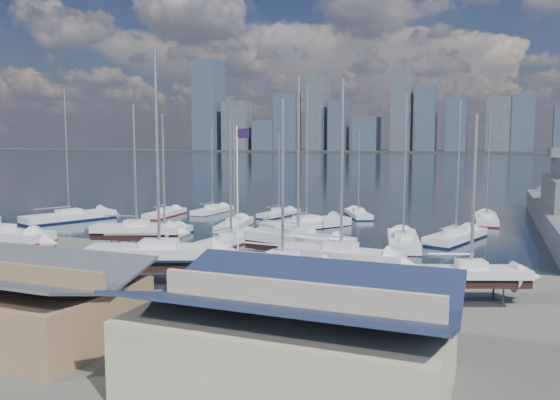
% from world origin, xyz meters
% --- Properties ---
extents(ground, '(1400.00, 1400.00, 0.00)m').
position_xyz_m(ground, '(0.00, -10.00, 0.00)').
color(ground, '#605E59').
rests_on(ground, ground).
extents(water, '(1400.00, 600.00, 0.40)m').
position_xyz_m(water, '(0.00, 300.00, -0.15)').
color(water, '#19273B').
rests_on(water, ground).
extents(far_shore, '(1400.00, 80.00, 2.20)m').
position_xyz_m(far_shore, '(0.00, 560.00, 1.10)').
color(far_shore, '#2D332D').
rests_on(far_shore, ground).
extents(skyline, '(639.14, 43.80, 107.69)m').
position_xyz_m(skyline, '(-7.83, 553.76, 39.09)').
color(skyline, '#475166').
rests_on(skyline, far_shore).
extents(shed_grey, '(12.60, 8.40, 4.17)m').
position_xyz_m(shed_grey, '(0.00, -26.00, 2.15)').
color(shed_grey, '#8C6B4C').
rests_on(shed_grey, ground).
extents(shed_blue, '(13.65, 9.45, 4.71)m').
position_xyz_m(shed_blue, '(16.00, -26.00, 2.42)').
color(shed_blue, '#BFB293').
rests_on(shed_blue, ground).
extents(sailboat_cradle_2, '(8.96, 4.58, 14.22)m').
position_xyz_m(sailboat_cradle_2, '(-8.40, -3.93, 1.99)').
color(sailboat_cradle_2, '#2D2D33').
rests_on(sailboat_cradle_2, ground).
extents(sailboat_cradle_3, '(11.13, 6.85, 17.32)m').
position_xyz_m(sailboat_cradle_3, '(0.92, -13.87, 2.14)').
color(sailboat_cradle_3, '#2D2D33').
rests_on(sailboat_cradle_3, ground).
extents(sailboat_cradle_4, '(10.24, 5.15, 16.09)m').
position_xyz_m(sailboat_cradle_4, '(8.38, -4.19, 2.08)').
color(sailboat_cradle_4, '#2D2D33').
rests_on(sailboat_cradle_4, ground).
extents(sailboat_cradle_5, '(8.35, 2.76, 13.52)m').
position_xyz_m(sailboat_cradle_5, '(10.25, -12.64, 1.94)').
color(sailboat_cradle_5, '#2D2D33').
rests_on(sailboat_cradle_5, ground).
extents(sailboat_cradle_6, '(9.52, 3.39, 15.16)m').
position_xyz_m(sailboat_cradle_6, '(13.42, -8.84, 2.03)').
color(sailboat_cradle_6, '#2D2D33').
rests_on(sailboat_cradle_6, ground).
extents(sailboat_cradle_7, '(7.65, 4.53, 12.36)m').
position_xyz_m(sailboat_cradle_7, '(22.62, -10.33, 1.89)').
color(sailboat_cradle_7, '#2D2D33').
rests_on(sailboat_cradle_7, ground).
extents(sailboat_moored_0, '(7.75, 12.76, 18.47)m').
position_xyz_m(sailboat_moored_0, '(-29.42, 9.81, 0.31)').
color(sailboat_moored_0, black).
rests_on(sailboat_moored_0, water).
extents(sailboat_moored_1, '(3.23, 9.08, 13.32)m').
position_xyz_m(sailboat_moored_1, '(-20.05, 18.60, 0.31)').
color(sailboat_moored_1, black).
rests_on(sailboat_moored_1, water).
extents(sailboat_moored_2, '(2.83, 8.82, 13.17)m').
position_xyz_m(sailboat_moored_2, '(-15.40, 24.27, 0.32)').
color(sailboat_moored_2, black).
rests_on(sailboat_moored_2, water).
extents(sailboat_moored_3, '(3.75, 9.81, 14.31)m').
position_xyz_m(sailboat_moored_3, '(-9.84, 3.08, 0.31)').
color(sailboat_moored_3, black).
rests_on(sailboat_moored_3, water).
extents(sailboat_moored_4, '(4.51, 9.87, 14.38)m').
position_xyz_m(sailboat_moored_4, '(-5.86, 12.37, 0.32)').
color(sailboat_moored_4, black).
rests_on(sailboat_moored_4, water).
extents(sailboat_moored_5, '(3.95, 8.49, 12.24)m').
position_xyz_m(sailboat_moored_5, '(-4.76, 24.50, 0.31)').
color(sailboat_moored_5, black).
rests_on(sailboat_moored_5, water).
extents(sailboat_moored_6, '(3.83, 9.54, 13.87)m').
position_xyz_m(sailboat_moored_6, '(-1.50, 2.72, 0.31)').
color(sailboat_moored_6, black).
rests_on(sailboat_moored_6, water).
extents(sailboat_moored_7, '(9.29, 11.79, 17.97)m').
position_xyz_m(sailboat_moored_7, '(2.47, 15.51, 0.33)').
color(sailboat_moored_7, black).
rests_on(sailboat_moored_7, water).
extents(sailboat_moored_8, '(5.90, 8.83, 12.90)m').
position_xyz_m(sailboat_moored_8, '(5.98, 28.01, 0.31)').
color(sailboat_moored_8, black).
rests_on(sailboat_moored_8, water).
extents(sailboat_moored_9, '(5.01, 11.06, 16.13)m').
position_xyz_m(sailboat_moored_9, '(15.36, 8.25, 0.32)').
color(sailboat_moored_9, black).
rests_on(sailboat_moored_9, water).
extents(sailboat_moored_10, '(6.23, 10.98, 15.83)m').
position_xyz_m(sailboat_moored_10, '(20.21, 13.06, 0.31)').
color(sailboat_moored_10, black).
rests_on(sailboat_moored_10, water).
extents(sailboat_moored_11, '(3.26, 10.00, 14.77)m').
position_xyz_m(sailboat_moored_11, '(23.02, 28.85, 0.31)').
color(sailboat_moored_11, black).
rests_on(sailboat_moored_11, water).
extents(car_a, '(2.26, 4.01, 1.29)m').
position_xyz_m(car_a, '(-7.39, -18.92, 0.64)').
color(car_a, gray).
rests_on(car_a, ground).
extents(car_b, '(4.93, 2.87, 1.54)m').
position_xyz_m(car_b, '(0.17, -21.91, 0.77)').
color(car_b, gray).
rests_on(car_b, ground).
extents(car_c, '(2.88, 5.96, 1.63)m').
position_xyz_m(car_c, '(-2.28, -19.01, 0.82)').
color(car_c, gray).
rests_on(car_c, ground).
extents(car_d, '(2.46, 4.88, 1.36)m').
position_xyz_m(car_d, '(8.56, -18.96, 0.68)').
color(car_d, gray).
rests_on(car_d, ground).
extents(flagpole, '(1.05, 0.12, 11.83)m').
position_xyz_m(flagpole, '(6.04, -10.98, 6.80)').
color(flagpole, white).
rests_on(flagpole, ground).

